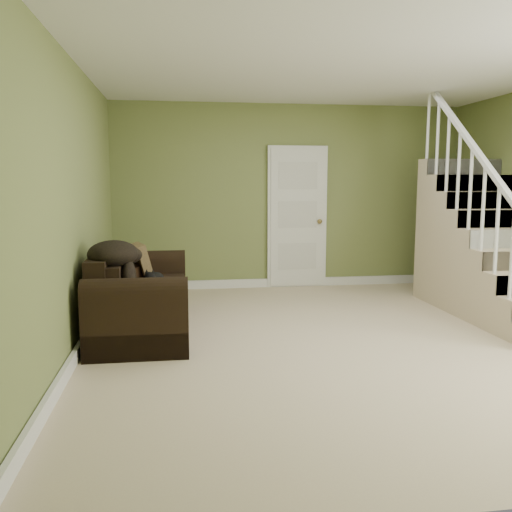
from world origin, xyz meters
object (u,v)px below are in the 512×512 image
object	(u,v)px
banana	(148,295)
sofa	(138,300)
side_table	(123,289)
cat	(155,281)

from	to	relation	value
banana	sofa	bearing A→B (deg)	67.41
side_table	cat	world-z (taller)	side_table
sofa	cat	size ratio (longest dim) A/B	4.35
side_table	cat	bearing A→B (deg)	-63.48
sofa	banana	size ratio (longest dim) A/B	10.93
cat	banana	size ratio (longest dim) A/B	2.51
banana	side_table	bearing A→B (deg)	69.84
side_table	banana	size ratio (longest dim) A/B	4.28
side_table	banana	world-z (taller)	side_table
cat	banana	bearing A→B (deg)	-82.31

